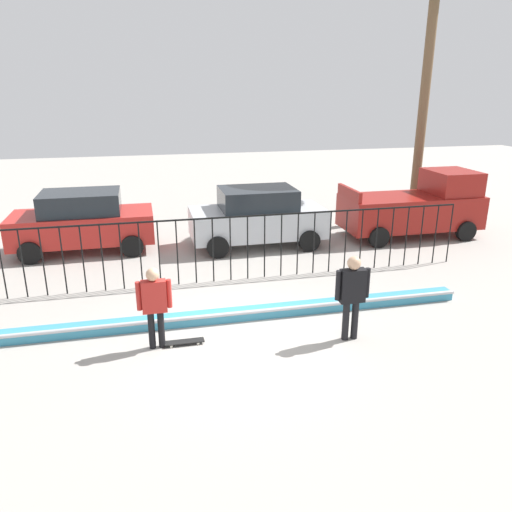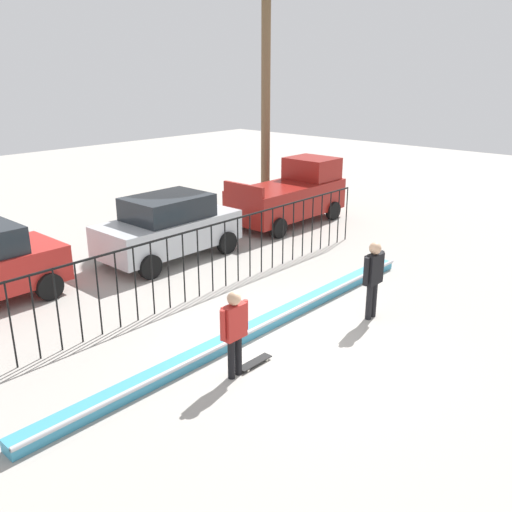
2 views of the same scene
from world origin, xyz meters
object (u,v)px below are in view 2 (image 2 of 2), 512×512
object	(u,v)px
camera_operator	(373,273)
pickup_truck	(291,195)
parked_car_silver	(169,227)
skateboarder	(234,327)
skateboard	(255,362)

from	to	relation	value
camera_operator	pickup_truck	distance (m)	8.37
camera_operator	parked_car_silver	distance (m)	6.68
skateboarder	skateboard	size ratio (longest dim) A/B	2.11
skateboard	camera_operator	world-z (taller)	camera_operator
skateboard	parked_car_silver	world-z (taller)	parked_car_silver
skateboarder	camera_operator	bearing A→B (deg)	-36.68
parked_car_silver	camera_operator	bearing A→B (deg)	-90.53
skateboard	parked_car_silver	xyz separation A→B (m)	(2.96, 6.14, 0.91)
pickup_truck	skateboard	bearing A→B (deg)	-146.99
skateboarder	camera_operator	world-z (taller)	camera_operator
skateboarder	skateboard	distance (m)	1.09
camera_operator	skateboard	bearing A→B (deg)	52.30
skateboard	camera_operator	bearing A→B (deg)	-4.93
skateboard	camera_operator	distance (m)	3.54
skateboarder	camera_operator	size ratio (longest dim) A/B	0.94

